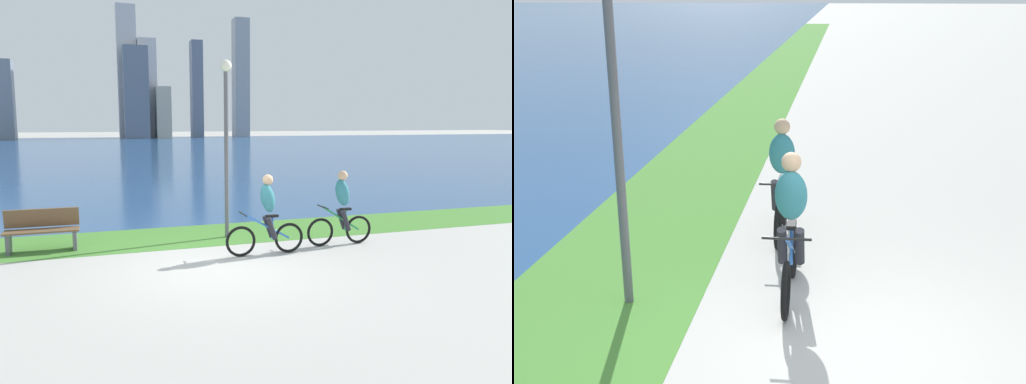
# 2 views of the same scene
# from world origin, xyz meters

# --- Properties ---
(ground_plane) EXTENTS (300.00, 300.00, 0.00)m
(ground_plane) POSITION_xyz_m (0.00, 0.00, 0.00)
(ground_plane) COLOR #B2AFA8
(grass_strip_bayside) EXTENTS (120.00, 2.34, 0.01)m
(grass_strip_bayside) POSITION_xyz_m (0.00, 2.84, 0.00)
(grass_strip_bayside) COLOR #478433
(grass_strip_bayside) RESTS_ON ground
(bay_water_surface) EXTENTS (300.00, 86.11, 0.00)m
(bay_water_surface) POSITION_xyz_m (0.00, 47.07, 0.00)
(bay_water_surface) COLOR navy
(bay_water_surface) RESTS_ON ground
(cyclist_lead) EXTENTS (1.69, 0.52, 1.68)m
(cyclist_lead) POSITION_xyz_m (1.20, 0.69, 0.84)
(cyclist_lead) COLOR black
(cyclist_lead) RESTS_ON ground
(cyclist_trailing) EXTENTS (1.59, 0.52, 1.67)m
(cyclist_trailing) POSITION_xyz_m (3.06, 0.97, 0.83)
(cyclist_trailing) COLOR black
(cyclist_trailing) RESTS_ON ground
(bench_near_path) EXTENTS (1.50, 0.47, 0.90)m
(bench_near_path) POSITION_xyz_m (-3.26, 2.45, 0.45)
(bench_near_path) COLOR brown
(bench_near_path) RESTS_ON ground
(lamppost_tall) EXTENTS (0.28, 0.28, 4.15)m
(lamppost_tall) POSITION_xyz_m (0.82, 2.47, 2.70)
(lamppost_tall) COLOR #595960
(lamppost_tall) RESTS_ON ground
(city_skyline_far_shore) EXTENTS (56.83, 10.81, 23.59)m
(city_skyline_far_shore) POSITION_xyz_m (3.36, 82.96, 9.11)
(city_skyline_far_shore) COLOR #8C939E
(city_skyline_far_shore) RESTS_ON ground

